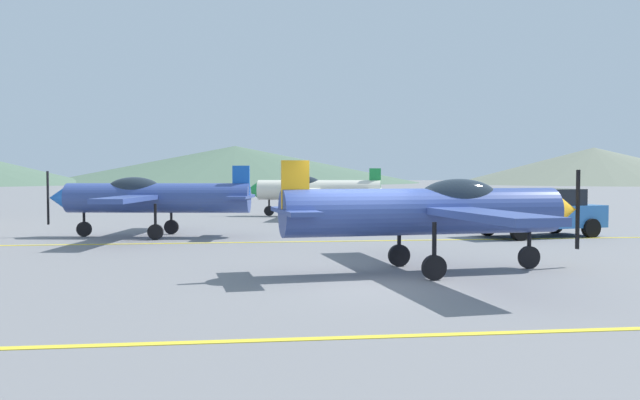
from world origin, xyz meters
name	(u,v)px	position (x,y,z in m)	size (l,w,h in m)	color
ground_plane	(366,278)	(0.00, 0.00, 0.00)	(400.00, 400.00, 0.00)	slate
apron_line_near	(434,335)	(0.00, -4.72, 0.01)	(80.00, 0.16, 0.01)	yellow
apron_line_far	(321,241)	(0.00, 7.29, 0.01)	(80.00, 0.16, 0.01)	yellow
airplane_near	(435,210)	(1.65, 0.66, 1.35)	(7.01, 8.05, 2.40)	#33478C
airplane_mid	(150,197)	(-5.52, 9.54, 1.35)	(7.02, 8.04, 2.40)	#33478C
airplane_far	(314,189)	(1.17, 19.58, 1.35)	(7.04, 8.00, 2.40)	silver
car_sedan	(539,212)	(7.56, 8.01, 0.84)	(4.59, 2.74, 1.62)	#3372BF
hill_centerleft	(235,164)	(-3.40, 148.12, 4.47)	(89.65, 89.65, 8.95)	#4C6651
hill_centerright	(594,166)	(71.64, 116.48, 3.83)	(58.28, 58.28, 7.66)	slate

